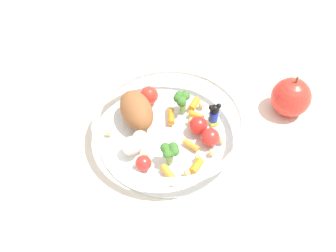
% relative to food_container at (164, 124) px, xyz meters
% --- Properties ---
extents(ground_plane, '(2.40, 2.40, 0.00)m').
position_rel_food_container_xyz_m(ground_plane, '(-0.01, 0.01, -0.03)').
color(ground_plane, silver).
extents(food_container, '(0.25, 0.25, 0.06)m').
position_rel_food_container_xyz_m(food_container, '(0.00, 0.00, 0.00)').
color(food_container, white).
rests_on(food_container, ground_plane).
extents(loose_apple, '(0.07, 0.07, 0.08)m').
position_rel_food_container_xyz_m(loose_apple, '(-0.14, 0.18, 0.00)').
color(loose_apple, red).
rests_on(loose_apple, ground_plane).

